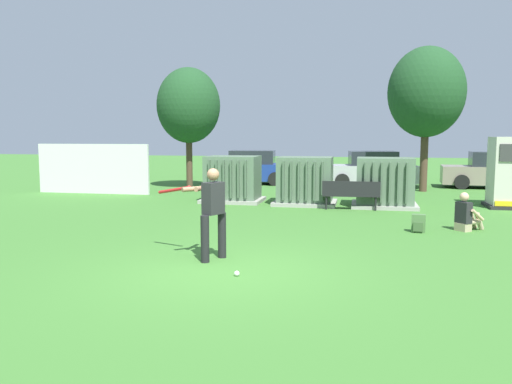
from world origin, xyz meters
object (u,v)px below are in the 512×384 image
at_px(transformer_mid_west, 305,181).
at_px(parked_car_right_of_center, 492,171).
at_px(park_bench, 351,193).
at_px(sports_ball, 237,273).
at_px(backpack, 418,224).
at_px(parked_car_leftmost, 250,168).
at_px(parked_car_left_of_center, 370,170).
at_px(transformer_mid_east, 385,183).
at_px(seated_spectator, 466,216).
at_px(batter, 211,209).
at_px(transformer_west, 233,180).

bearing_deg(transformer_mid_west, parked_car_right_of_center, 43.24).
relative_size(park_bench, sports_ball, 20.13).
distance_m(backpack, parked_car_right_of_center, 12.36).
bearing_deg(park_bench, parked_car_leftmost, 122.30).
height_order(backpack, parked_car_left_of_center, parked_car_left_of_center).
distance_m(transformer_mid_east, parked_car_right_of_center, 8.69).
distance_m(transformer_mid_east, sports_ball, 9.55).
height_order(seated_spectator, parked_car_leftmost, parked_car_leftmost).
distance_m(batter, parked_car_leftmost, 15.32).
relative_size(batter, sports_ball, 19.33).
bearing_deg(batter, transformer_west, 101.65).
xyz_separation_m(transformer_west, parked_car_right_of_center, (10.14, 6.88, -0.04)).
bearing_deg(parked_car_leftmost, transformer_mid_west, -63.60).
bearing_deg(batter, parked_car_left_of_center, 78.36).
xyz_separation_m(transformer_west, batter, (1.73, -8.37, 0.19)).
xyz_separation_m(park_bench, batter, (-2.43, -7.18, 0.44)).
height_order(sports_ball, seated_spectator, seated_spectator).
relative_size(transformer_mid_east, parked_car_left_of_center, 0.48).
bearing_deg(park_bench, seated_spectator, -46.52).
height_order(transformer_mid_west, batter, batter).
bearing_deg(transformer_mid_east, sports_ball, -106.71).
xyz_separation_m(park_bench, backpack, (1.71, -3.51, -0.32)).
relative_size(park_bench, parked_car_leftmost, 0.42).
height_order(batter, seated_spectator, batter).
relative_size(transformer_mid_east, seated_spectator, 2.18).
xyz_separation_m(transformer_mid_west, parked_car_right_of_center, (7.55, 7.10, -0.04)).
bearing_deg(parked_car_leftmost, seated_spectator, -54.25).
xyz_separation_m(backpack, parked_car_leftmost, (-6.71, 11.42, 0.54)).
distance_m(park_bench, sports_ball, 8.40).
bearing_deg(parked_car_right_of_center, transformer_mid_west, -136.76).
height_order(transformer_west, backpack, transformer_west).
xyz_separation_m(seated_spectator, backpack, (-1.18, -0.47, -0.16)).
bearing_deg(transformer_west, seated_spectator, -31.03).
bearing_deg(parked_car_left_of_center, transformer_mid_west, -107.95).
xyz_separation_m(transformer_west, park_bench, (4.15, -1.19, -0.25)).
height_order(sports_ball, parked_car_left_of_center, parked_car_left_of_center).
height_order(transformer_west, sports_ball, transformer_west).
relative_size(transformer_mid_west, seated_spectator, 2.18).
height_order(batter, backpack, batter).
xyz_separation_m(transformer_west, seated_spectator, (7.04, -4.23, -0.41)).
xyz_separation_m(batter, parked_car_left_of_center, (3.10, 15.04, -0.22)).
relative_size(transformer_mid_west, batter, 1.21).
relative_size(sports_ball, backpack, 0.20).
bearing_deg(backpack, park_bench, 115.96).
xyz_separation_m(transformer_west, transformer_mid_west, (2.59, -0.22, 0.00)).
distance_m(sports_ball, parked_car_left_of_center, 16.26).
relative_size(sports_ball, parked_car_leftmost, 0.02).
height_order(transformer_mid_west, parked_car_left_of_center, same).
bearing_deg(transformer_mid_east, seated_spectator, -65.25).
bearing_deg(park_bench, sports_ball, -101.53).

